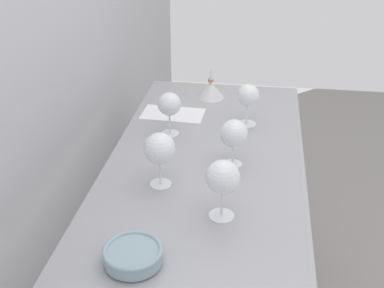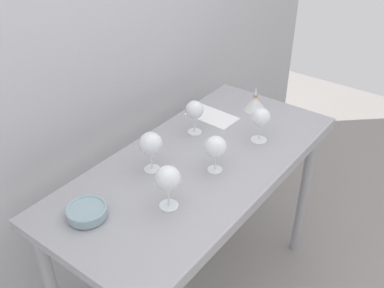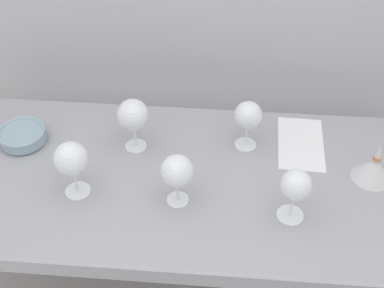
% 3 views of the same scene
% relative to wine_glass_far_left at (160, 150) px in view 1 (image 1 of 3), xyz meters
% --- Properties ---
extents(back_wall, '(3.80, 0.04, 2.60)m').
position_rel_wine_glass_far_left_xyz_m(back_wall, '(0.16, 0.38, 0.28)').
color(back_wall, '#B3B3B8').
rests_on(back_wall, ground_plane).
extents(steel_counter, '(1.40, 0.65, 0.90)m').
position_rel_wine_glass_far_left_xyz_m(steel_counter, '(0.16, -0.12, -0.23)').
color(steel_counter, '#9D9DA2').
rests_on(steel_counter, ground_plane).
extents(wine_glass_far_left, '(0.10, 0.10, 0.18)m').
position_rel_wine_glass_far_left_xyz_m(wine_glass_far_left, '(0.00, 0.00, 0.00)').
color(wine_glass_far_left, white).
rests_on(wine_glass_far_left, steel_counter).
extents(wine_glass_near_left, '(0.09, 0.09, 0.18)m').
position_rel_wine_glass_far_left_xyz_m(wine_glass_near_left, '(-0.13, -0.20, 0.00)').
color(wine_glass_near_left, white).
rests_on(wine_glass_near_left, steel_counter).
extents(wine_glass_near_center, '(0.09, 0.09, 0.16)m').
position_rel_wine_glass_far_left_xyz_m(wine_glass_near_center, '(0.15, -0.21, -0.01)').
color(wine_glass_near_center, white).
rests_on(wine_glass_near_center, steel_counter).
extents(wine_glass_far_right, '(0.08, 0.08, 0.16)m').
position_rel_wine_glass_far_left_xyz_m(wine_glass_far_right, '(0.34, 0.03, -0.01)').
color(wine_glass_far_right, white).
rests_on(wine_glass_far_right, steel_counter).
extents(wine_glass_near_right, '(0.08, 0.08, 0.16)m').
position_rel_wine_glass_far_left_xyz_m(wine_glass_near_right, '(0.46, -0.24, -0.01)').
color(wine_glass_near_right, white).
rests_on(wine_glass_near_right, steel_counter).
extents(tasting_sheet_upper, '(0.15, 0.25, 0.00)m').
position_rel_wine_glass_far_left_xyz_m(tasting_sheet_upper, '(0.51, 0.06, -0.12)').
color(tasting_sheet_upper, white).
rests_on(tasting_sheet_upper, steel_counter).
extents(tasting_bowl, '(0.15, 0.15, 0.05)m').
position_rel_wine_glass_far_left_xyz_m(tasting_bowl, '(-0.36, -0.00, -0.10)').
color(tasting_bowl, beige).
rests_on(tasting_bowl, steel_counter).
extents(decanter_funnel, '(0.12, 0.12, 0.12)m').
position_rel_wine_glass_far_left_xyz_m(decanter_funnel, '(0.71, -0.07, -0.09)').
color(decanter_funnel, silver).
rests_on(decanter_funnel, steel_counter).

